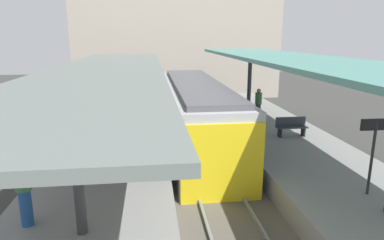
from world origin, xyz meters
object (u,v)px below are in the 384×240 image
object	(u,v)px
commuter_train	(196,114)
platform_sign	(374,139)
passenger_mid_platform	(94,102)
passenger_near_bench	(258,104)
platform_bench	(291,126)
passenger_far_end	(24,191)

from	to	relation	value
commuter_train	platform_sign	distance (m)	8.54
commuter_train	passenger_mid_platform	size ratio (longest dim) A/B	7.50
commuter_train	passenger_near_bench	distance (m)	3.89
platform_bench	passenger_mid_platform	distance (m)	10.70
passenger_near_bench	passenger_mid_platform	bearing A→B (deg)	168.48
commuter_train	passenger_near_bench	xyz separation A→B (m)	(3.58, 1.51, 0.15)
platform_bench	passenger_far_end	world-z (taller)	passenger_far_end
commuter_train	passenger_near_bench	world-z (taller)	commuter_train
commuter_train	platform_sign	size ratio (longest dim) A/B	5.49
passenger_mid_platform	passenger_far_end	xyz separation A→B (m)	(0.18, -11.39, 0.04)
passenger_far_end	commuter_train	bearing A→B (deg)	57.43
passenger_near_bench	commuter_train	bearing A→B (deg)	-157.17
passenger_near_bench	passenger_far_end	size ratio (longest dim) A/B	1.00
platform_sign	passenger_far_end	xyz separation A→B (m)	(-9.05, -0.52, -0.75)
platform_sign	passenger_mid_platform	size ratio (longest dim) A/B	1.37
platform_bench	passenger_far_end	xyz separation A→B (m)	(-9.23, -6.31, 0.41)
passenger_near_bench	passenger_mid_platform	distance (m)	9.10
passenger_near_bench	passenger_mid_platform	size ratio (longest dim) A/B	1.04
platform_sign	passenger_mid_platform	bearing A→B (deg)	130.35
commuter_train	passenger_near_bench	size ratio (longest dim) A/B	7.20
platform_bench	passenger_near_bench	distance (m)	3.33
platform_bench	passenger_near_bench	world-z (taller)	passenger_near_bench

